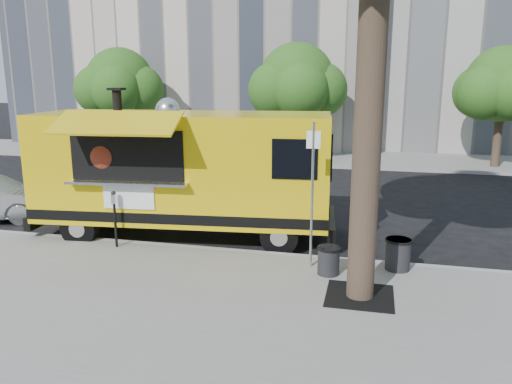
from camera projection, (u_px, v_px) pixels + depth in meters
ground at (255, 244)px, 12.26m from camera, size 120.00×120.00×0.00m
sidewalk at (201, 314)px, 8.45m from camera, size 60.00×6.00×0.15m
curb at (246, 254)px, 11.36m from camera, size 60.00×0.14×0.16m
far_sidewalk at (317, 158)px, 25.05m from camera, size 60.00×5.00×0.15m
tree_well at (360, 296)px, 8.98m from camera, size 1.20×1.20×0.02m
far_tree_a at (120, 82)px, 25.33m from camera, size 3.42×3.42×5.36m
far_tree_b at (297, 81)px, 23.67m from camera, size 3.60×3.60×5.50m
far_tree_c at (503, 84)px, 21.40m from camera, size 3.24×3.24×5.21m
sign_post at (312, 187)px, 10.03m from camera, size 0.28×0.06×3.00m
parking_meter at (115, 212)px, 11.43m from camera, size 0.11×0.11×1.33m
food_truck at (183, 170)px, 12.45m from camera, size 7.72×4.06×3.73m
trash_bin_left at (329, 260)px, 9.94m from camera, size 0.47×0.47×0.57m
trash_bin_right at (398, 253)px, 10.17m from camera, size 0.54×0.54×0.65m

